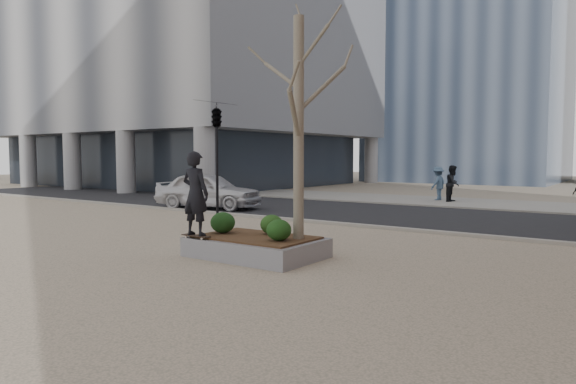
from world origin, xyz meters
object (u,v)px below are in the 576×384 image
Objects in this scene: skateboarder at (195,193)px; police_car at (208,190)px; planter at (256,247)px; skateboard at (196,237)px.

skateboarder is 11.22m from police_car.
skateboarder reaches higher than planter.
skateboard reaches higher than planter.
skateboarder is at bearing -151.57° from police_car.
skateboard is (-1.10, -0.88, 0.26)m from planter.
skateboard is at bearing -141.35° from planter.
skateboarder is at bearing -141.35° from planter.
planter is 1.53× the size of skateboarder.
skateboarder is at bearing 0.00° from skateboard.
planter is at bearing 38.56° from skateboard.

